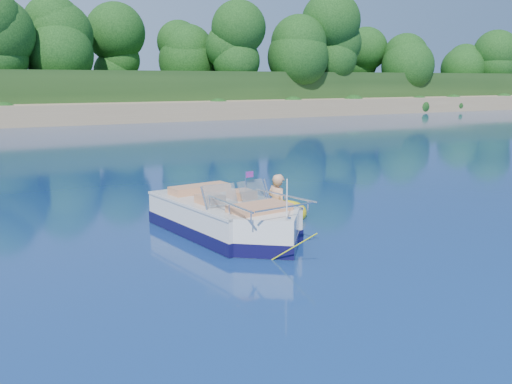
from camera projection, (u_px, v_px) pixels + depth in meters
ground at (249, 270)px, 9.87m from camera, size 160.00×160.00×0.00m
treeline at (0, 50)px, 44.08m from camera, size 150.00×7.12×8.19m
motorboat at (230, 220)px, 11.99m from camera, size 2.19×5.03×1.68m
tow_tube at (275, 212)px, 13.72m from camera, size 1.97×1.97×0.40m
boy at (275, 217)px, 13.70m from camera, size 0.55×0.90×1.66m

